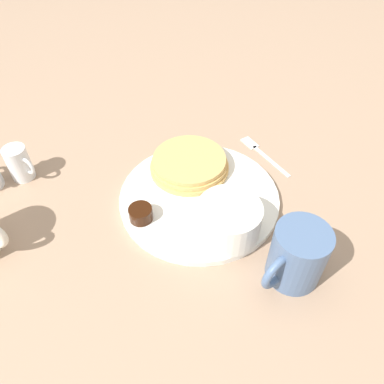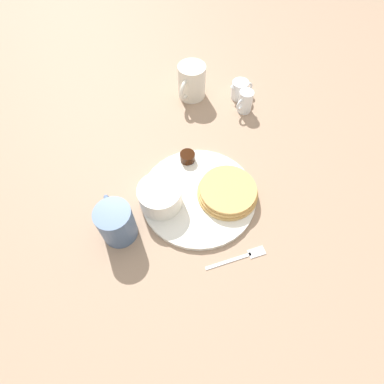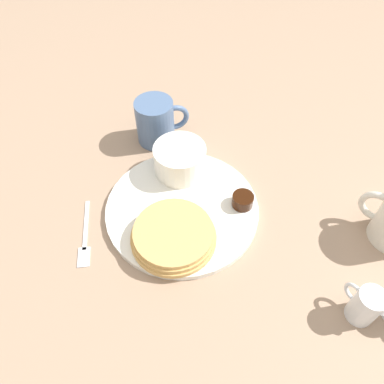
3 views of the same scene
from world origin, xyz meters
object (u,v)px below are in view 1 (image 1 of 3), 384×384
(creamer_pitcher_near, at_px, (19,163))
(fork, at_px, (260,151))
(bowl, at_px, (229,219))
(plate, at_px, (199,197))
(coffee_mug, at_px, (296,256))

(creamer_pitcher_near, xyz_separation_m, fork, (0.45, -0.04, -0.03))
(bowl, height_order, fork, bowl)
(plate, distance_m, creamer_pitcher_near, 0.33)
(plate, height_order, bowl, bowl)
(plate, relative_size, bowl, 2.78)
(coffee_mug, xyz_separation_m, fork, (0.06, 0.27, -0.05))
(bowl, bearing_deg, creamer_pitcher_near, 144.82)
(plate, bearing_deg, bowl, -75.84)
(plate, distance_m, bowl, 0.10)
(bowl, bearing_deg, coffee_mug, -52.82)
(coffee_mug, bearing_deg, creamer_pitcher_near, 140.90)
(bowl, distance_m, creamer_pitcher_near, 0.39)
(fork, bearing_deg, bowl, -125.40)
(plate, xyz_separation_m, creamer_pitcher_near, (-0.30, 0.14, 0.03))
(coffee_mug, distance_m, creamer_pitcher_near, 0.50)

